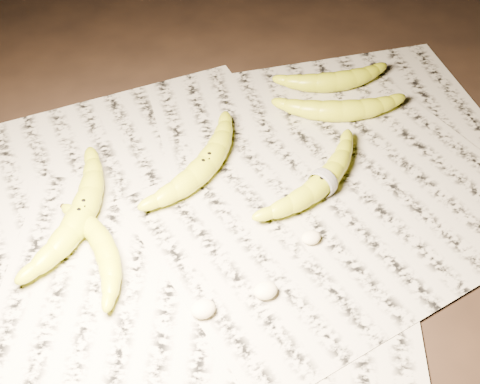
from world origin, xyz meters
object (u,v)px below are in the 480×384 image
object	(u,v)px
banana_upper_a	(341,109)
banana_upper_b	(335,80)
banana_center	(205,164)
banana_taped	(323,181)
banana_left_a	(81,212)
banana_left_b	(104,246)

from	to	relation	value
banana_upper_a	banana_upper_b	size ratio (longest dim) A/B	1.10
banana_center	banana_taped	bearing A→B (deg)	-72.10
banana_taped	banana_upper_b	bearing A→B (deg)	29.99
banana_left_a	banana_upper_a	xyz separation A→B (m)	(0.45, 0.08, -0.00)
banana_left_a	banana_left_b	distance (m)	0.07
banana_center	banana_left_b	bearing A→B (deg)	170.32
banana_left_b	banana_taped	xyz separation A→B (m)	(0.33, 0.01, 0.00)
banana_left_b	banana_upper_a	bearing A→B (deg)	-75.45
banana_left_a	banana_left_b	size ratio (longest dim) A/B	1.34
banana_upper_b	banana_upper_a	bearing A→B (deg)	-99.41
banana_taped	banana_left_a	bearing A→B (deg)	140.28
banana_taped	banana_upper_b	xyz separation A→B (m)	(0.13, 0.22, -0.00)
banana_upper_a	banana_upper_b	xyz separation A→B (m)	(0.03, 0.08, -0.00)
banana_taped	banana_center	bearing A→B (deg)	118.09
banana_left_a	banana_upper_b	xyz separation A→B (m)	(0.48, 0.16, -0.00)
banana_taped	banana_upper_a	distance (m)	0.18
banana_left_a	banana_taped	world-z (taller)	banana_left_a
banana_upper_b	banana_left_a	bearing A→B (deg)	-151.87
banana_left_b	banana_taped	distance (m)	0.33
banana_upper_a	banana_left_a	bearing A→B (deg)	-151.89
banana_center	banana_upper_a	world-z (taller)	banana_center
banana_left_b	banana_upper_b	size ratio (longest dim) A/B	0.98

